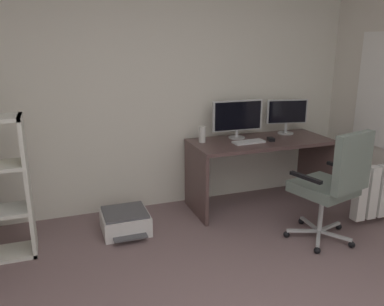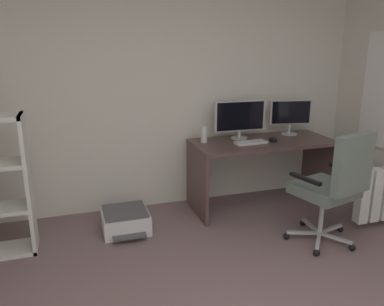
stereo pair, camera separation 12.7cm
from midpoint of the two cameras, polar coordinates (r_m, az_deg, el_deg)
The scene contains 9 objects.
wall_back at distance 4.18m, azimuth -6.05°, elevation 9.86°, with size 4.74×0.10×2.68m, color silver.
desk at distance 4.34m, azimuth 10.95°, elevation -0.72°, with size 1.52×0.66×0.75m.
monitor_main at distance 4.30m, azimuth 7.80°, elevation 5.18°, with size 0.58×0.18×0.41m.
monitor_secondary at distance 4.59m, azimuth 14.86°, elevation 5.49°, with size 0.47×0.18×0.39m.
keyboard at distance 4.15m, azimuth 9.37°, elevation 1.52°, with size 0.34×0.13×0.02m, color silver.
computer_mouse at distance 4.27m, azimuth 12.53°, elevation 1.87°, with size 0.06×0.10×0.03m, color black.
desktop_speaker at distance 4.12m, azimuth 2.61°, elevation 2.69°, with size 0.07×0.07×0.17m, color silver.
office_chair at distance 3.65m, azimuth 20.85°, elevation -4.16°, with size 0.63×0.67×1.06m.
printer at distance 3.90m, azimuth -8.69°, elevation -9.64°, with size 0.44×0.51×0.21m.
Camera 2 is at (-0.78, -1.37, 1.78)m, focal length 36.79 mm.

